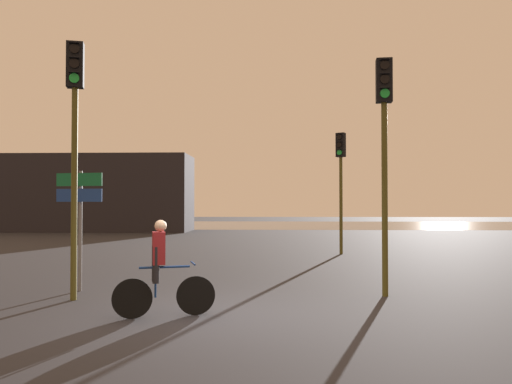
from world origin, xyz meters
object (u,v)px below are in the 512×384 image
distant_building (84,193)px  traffic_light_near_right (384,132)px  traffic_light_near_left (75,122)px  traffic_light_far_right (341,170)px  cyclist (161,268)px  direction_sign_post (80,208)px

distant_building → traffic_light_near_right: 27.59m
traffic_light_near_left → traffic_light_far_right: size_ratio=1.12×
distant_building → traffic_light_near_left: bearing=-69.5°
distant_building → traffic_light_near_right: (15.08, -23.09, 0.80)m
traffic_light_far_right → traffic_light_near_left: bearing=85.0°
cyclist → direction_sign_post: bearing=-152.5°
traffic_light_near_left → traffic_light_far_right: traffic_light_near_left is taller
distant_building → cyclist: 27.41m
traffic_light_near_right → direction_sign_post: size_ratio=1.87×
traffic_light_far_right → direction_sign_post: (-6.72, -8.03, -1.34)m
traffic_light_near_right → cyclist: bearing=31.2°
traffic_light_far_right → cyclist: 11.51m
traffic_light_far_right → cyclist: traffic_light_far_right is taller
traffic_light_near_right → distant_building: bearing=-51.3°
direction_sign_post → cyclist: direction_sign_post is taller
traffic_light_near_right → traffic_light_far_right: 8.39m
traffic_light_near_left → distant_building: bearing=-83.8°
traffic_light_near_left → cyclist: bearing=131.6°
distant_building → cyclist: distant_building is taller
distant_building → direction_sign_post: bearing=-69.3°
traffic_light_far_right → cyclist: size_ratio=2.75×
traffic_light_far_right → direction_sign_post: traffic_light_far_right is taller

